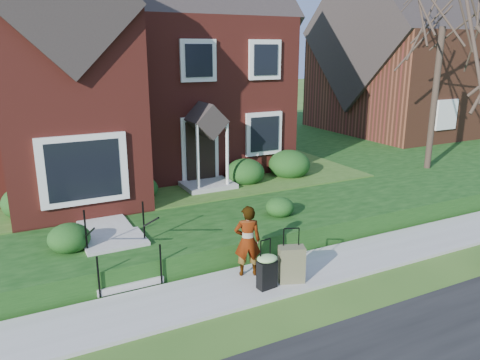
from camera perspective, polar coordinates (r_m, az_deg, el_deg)
ground at (r=10.45m, az=1.93°, el=-12.61°), size 120.00×120.00×0.00m
sidewalk at (r=10.43m, az=1.93°, el=-12.42°), size 60.00×1.60×0.08m
terrace at (r=21.26m, az=-2.88°, el=3.04°), size 44.00×20.00×0.60m
walkway at (r=13.87m, az=-17.49°, el=-3.22°), size 1.20×6.00×0.06m
main_house at (r=18.15m, az=-14.03°, el=16.23°), size 10.40×10.20×9.40m
neighbour_house at (r=27.97m, az=20.78°, el=15.33°), size 9.40×8.00×9.20m
front_steps at (r=11.02m, az=-14.48°, el=-8.81°), size 1.40×2.02×1.50m
foundation_shrubs at (r=14.52m, az=-5.50°, el=0.03°), size 9.94×4.45×1.03m
woman at (r=10.35m, az=0.92°, el=-7.43°), size 0.69×0.57×1.62m
suitcase_black at (r=9.97m, az=3.32°, el=-10.85°), size 0.49×0.42×1.08m
suitcase_olive at (r=10.29m, az=6.29°, el=-10.15°), size 0.63×0.49×1.20m
tree_gap at (r=18.67m, az=23.64°, el=18.25°), size 5.59×5.59×7.99m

